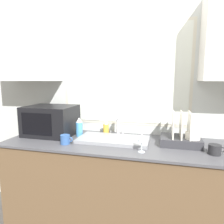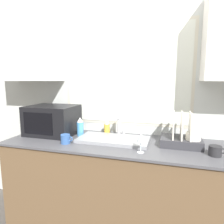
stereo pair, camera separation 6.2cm
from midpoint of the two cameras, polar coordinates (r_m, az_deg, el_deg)
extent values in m
cube|color=brown|center=(2.04, 0.42, -21.42)|extent=(2.03, 0.66, 0.91)
cube|color=#4C4C51|center=(1.85, 0.44, -8.81)|extent=(2.06, 0.69, 0.02)
cube|color=silver|center=(2.12, 2.80, 3.85)|extent=(6.00, 0.06, 2.60)
cube|color=beige|center=(2.08, 2.68, 10.50)|extent=(1.34, 0.01, 1.04)
cube|color=white|center=(2.08, 2.66, 10.50)|extent=(1.28, 0.01, 0.98)
cube|color=white|center=(2.39, -23.82, 16.80)|extent=(0.63, 0.32, 0.72)
cube|color=gray|center=(1.86, -0.60, -7.85)|extent=(0.65, 0.33, 0.03)
cylinder|color=#B7B7BC|center=(2.02, 0.81, -3.94)|extent=(0.03, 0.03, 0.21)
cylinder|color=#B7B7BC|center=(1.94, 0.35, -1.88)|extent=(0.03, 0.14, 0.03)
cylinder|color=#B7B7BC|center=(2.03, 2.18, -6.01)|extent=(0.02, 0.02, 0.06)
cube|color=black|center=(2.16, -17.81, -2.28)|extent=(0.48, 0.39, 0.30)
cube|color=black|center=(2.02, -21.63, -3.24)|extent=(0.31, 0.01, 0.21)
cube|color=#333338|center=(1.84, 18.00, -7.85)|extent=(0.34, 0.26, 0.07)
cube|color=silver|center=(1.80, 16.07, -3.36)|extent=(0.01, 0.22, 0.22)
cube|color=silver|center=(1.81, 18.22, -3.44)|extent=(0.01, 0.22, 0.22)
cube|color=silver|center=(1.81, 20.36, -3.51)|extent=(0.01, 0.22, 0.22)
cylinder|color=silver|center=(1.80, 21.15, -6.29)|extent=(0.12, 0.12, 0.06)
cylinder|color=#4C99D8|center=(2.04, -10.20, -4.87)|extent=(0.07, 0.07, 0.14)
cone|color=silver|center=(2.02, -10.28, -2.24)|extent=(0.06, 0.06, 0.05)
cylinder|color=gold|center=(2.06, -2.59, -5.06)|extent=(0.06, 0.06, 0.11)
cylinder|color=white|center=(2.04, -2.60, -3.08)|extent=(0.03, 0.03, 0.04)
cylinder|color=#335999|center=(1.83, -14.21, -7.62)|extent=(0.08, 0.08, 0.08)
torus|color=#335999|center=(1.80, -12.82, -7.65)|extent=(0.05, 0.01, 0.05)
cylinder|color=silver|center=(1.60, 7.31, -11.24)|extent=(0.05, 0.05, 0.00)
cylinder|color=silver|center=(1.59, 7.34, -9.80)|extent=(0.01, 0.01, 0.08)
cone|color=silver|center=(1.57, 7.40, -7.08)|extent=(0.06, 0.06, 0.08)
cylinder|color=#262628|center=(1.71, 26.33, -9.61)|extent=(0.09, 0.09, 0.08)
torus|color=#262628|center=(1.72, 28.12, -9.49)|extent=(0.04, 0.01, 0.04)
camera|label=1|loc=(0.03, -91.02, -0.16)|focal=32.00mm
camera|label=2|loc=(0.03, 88.98, 0.16)|focal=32.00mm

